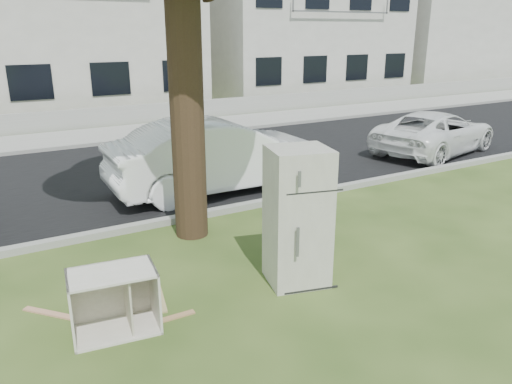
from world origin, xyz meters
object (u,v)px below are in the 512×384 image
fridge (298,217)px  cabinet (114,302)px  car_right (436,132)px  car_center (219,155)px

fridge → cabinet: (-2.49, 0.03, -0.57)m
fridge → cabinet: 2.55m
car_right → cabinet: bearing=99.6°
car_center → fridge: bearing=169.1°
car_center → car_right: (6.77, 0.07, -0.19)m
car_center → cabinet: bearing=142.4°
car_center → car_right: bearing=-88.2°
fridge → car_right: fridge is taller
cabinet → car_right: (10.17, 4.30, 0.21)m
fridge → car_right: (7.68, 4.32, -0.35)m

